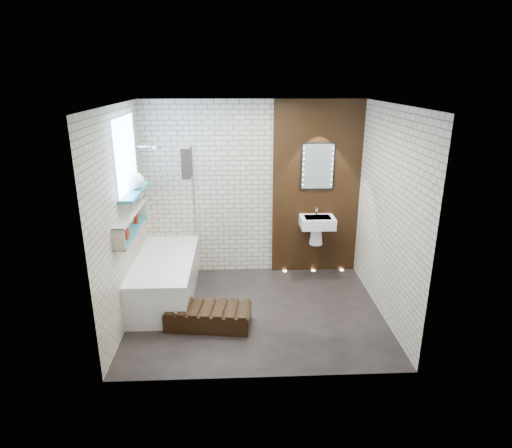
{
  "coord_description": "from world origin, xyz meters",
  "views": [
    {
      "loc": [
        -0.24,
        -4.96,
        2.9
      ],
      "look_at": [
        0.0,
        0.15,
        1.15
      ],
      "focal_mm": 30.47,
      "sensor_mm": 36.0,
      "label": 1
    }
  ],
  "objects_px": {
    "bathtub": "(165,278)",
    "led_mirror": "(318,166)",
    "walnut_step": "(209,317)",
    "washbasin": "(317,226)",
    "bath_screen": "(191,199)"
  },
  "relations": [
    {
      "from": "bathtub",
      "to": "walnut_step",
      "type": "distance_m",
      "value": 0.99
    },
    {
      "from": "washbasin",
      "to": "led_mirror",
      "type": "bearing_deg",
      "value": 90.0
    },
    {
      "from": "bathtub",
      "to": "washbasin",
      "type": "relative_size",
      "value": 3.0
    },
    {
      "from": "bathtub",
      "to": "led_mirror",
      "type": "relative_size",
      "value": 2.49
    },
    {
      "from": "walnut_step",
      "to": "washbasin",
      "type": "bearing_deg",
      "value": 41.56
    },
    {
      "from": "bathtub",
      "to": "led_mirror",
      "type": "xyz_separation_m",
      "value": [
        2.17,
        0.78,
        1.36
      ]
    },
    {
      "from": "bath_screen",
      "to": "walnut_step",
      "type": "xyz_separation_m",
      "value": [
        0.27,
        -1.19,
        -1.17
      ]
    },
    {
      "from": "walnut_step",
      "to": "bath_screen",
      "type": "bearing_deg",
      "value": 102.78
    },
    {
      "from": "bathtub",
      "to": "bath_screen",
      "type": "bearing_deg",
      "value": 51.1
    },
    {
      "from": "bath_screen",
      "to": "washbasin",
      "type": "bearing_deg",
      "value": 5.78
    },
    {
      "from": "washbasin",
      "to": "led_mirror",
      "type": "distance_m",
      "value": 0.88
    },
    {
      "from": "walnut_step",
      "to": "bathtub",
      "type": "bearing_deg",
      "value": 129.8
    },
    {
      "from": "led_mirror",
      "to": "walnut_step",
      "type": "distance_m",
      "value": 2.67
    },
    {
      "from": "bathtub",
      "to": "washbasin",
      "type": "xyz_separation_m",
      "value": [
        2.17,
        0.62,
        0.5
      ]
    },
    {
      "from": "bath_screen",
      "to": "led_mirror",
      "type": "bearing_deg",
      "value": 10.66
    }
  ]
}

